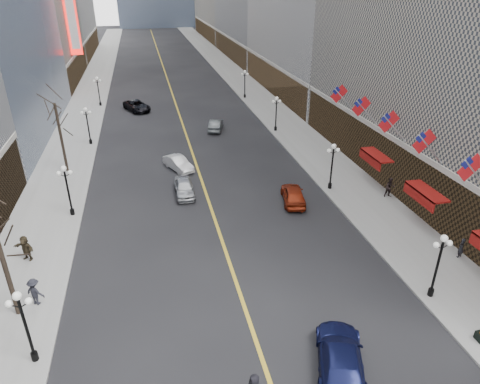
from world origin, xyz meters
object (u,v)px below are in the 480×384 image
streetlamp_east_0 (439,260)px  car_sb_far (216,125)px  streetlamp_west_1 (67,185)px  car_sb_mid (293,194)px  car_sb_near (340,358)px  ped_ne_corner (461,248)px  car_nb_far (137,106)px  car_nb_mid (178,163)px  streetlamp_east_2 (276,110)px  streetlamp_west_2 (87,122)px  car_nb_near (184,187)px  streetlamp_east_3 (245,81)px  streetlamp_west_3 (98,88)px  streetlamp_east_1 (332,162)px  streetlamp_west_0 (24,320)px

streetlamp_east_0 → car_sb_far: (-7.69, 36.19, -2.17)m
streetlamp_west_1 → car_sb_mid: streetlamp_west_1 is taller
car_sb_near → ped_ne_corner: bearing=-130.0°
car_nb_far → car_sb_mid: car_sb_mid is taller
streetlamp_west_1 → car_sb_mid: size_ratio=0.96×
car_nb_mid → car_sb_mid: 13.61m
car_sb_far → streetlamp_east_0: bearing=118.7°
streetlamp_east_2 → streetlamp_west_2: size_ratio=1.00×
car_nb_near → car_nb_mid: bearing=90.6°
streetlamp_east_2 → streetlamp_east_3: size_ratio=1.00×
streetlamp_west_1 → streetlamp_west_3: bearing=90.0°
streetlamp_east_1 → car_nb_mid: (-13.80, 8.03, -2.19)m
streetlamp_east_0 → car_sb_mid: streetlamp_east_0 is taller
streetlamp_west_2 → car_sb_mid: size_ratio=0.96×
car_sb_near → streetlamp_east_3: bearing=-78.2°
car_sb_near → car_sb_mid: size_ratio=1.23×
streetlamp_east_0 → streetlamp_east_1: 16.00m
streetlamp_west_0 → car_nb_far: streetlamp_west_0 is taller
streetlamp_east_1 → car_nb_near: (-13.80, 1.96, -2.15)m
car_sb_near → streetlamp_west_3: bearing=-54.5°
car_nb_near → car_sb_mid: car_sb_mid is taller
streetlamp_east_2 → streetlamp_west_0: (-23.60, -34.00, 0.00)m
car_nb_mid → streetlamp_west_1: bearing=-165.0°
car_nb_mid → car_sb_far: 13.61m
streetlamp_west_1 → car_nb_mid: 12.86m
car_nb_mid → car_sb_far: car_sb_far is taller
streetlamp_west_3 → car_nb_mid: streetlamp_west_3 is taller
car_nb_near → streetlamp_east_2: bearing=49.9°
streetlamp_east_3 → streetlamp_west_3: size_ratio=1.00×
streetlamp_east_1 → streetlamp_west_0: bearing=-145.9°
streetlamp_west_0 → streetlamp_west_1: (0.00, 16.00, 0.00)m
streetlamp_east_2 → car_nb_mid: 17.17m
streetlamp_east_0 → streetlamp_east_3: size_ratio=1.00×
streetlamp_east_1 → car_nb_near: bearing=171.9°
car_sb_mid → car_sb_near: bearing=89.5°
streetlamp_west_1 → car_sb_near: (15.54, -20.00, -2.07)m
car_sb_mid → car_nb_near: bearing=-10.3°
car_sb_near → car_sb_mid: 18.64m
car_nb_far → ped_ne_corner: size_ratio=3.65×
streetlamp_west_1 → streetlamp_west_2: bearing=90.0°
streetlamp_east_0 → streetlamp_west_1: 28.51m
car_nb_near → car_sb_mid: bearing=-20.8°
streetlamp_west_1 → car_sb_mid: (19.27, -1.74, -2.10)m
car_nb_far → car_sb_far: car_nb_far is taller
car_nb_near → car_sb_mid: size_ratio=0.94×
car_nb_mid → car_sb_near: car_sb_near is taller
streetlamp_east_1 → car_sb_mid: streetlamp_east_1 is taller
car_sb_mid → ped_ne_corner: bearing=140.2°
streetlamp_east_0 → car_nb_mid: streetlamp_east_0 is taller
car_sb_near → car_sb_far: 40.19m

